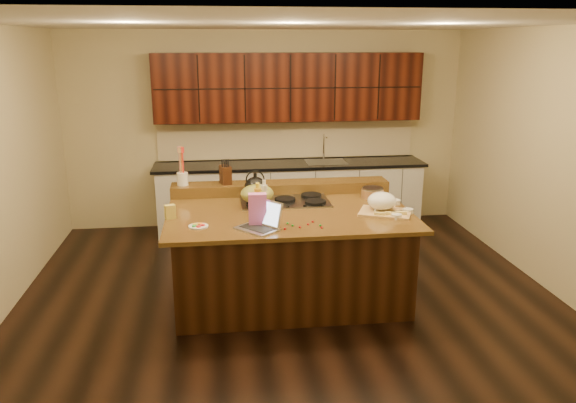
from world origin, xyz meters
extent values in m
cube|color=black|center=(0.00, 0.00, -0.01)|extent=(5.50, 5.00, 0.01)
cube|color=silver|center=(0.00, 0.00, 2.71)|extent=(5.50, 5.00, 0.01)
cube|color=#C4B889|center=(0.00, 2.50, 1.35)|extent=(5.50, 0.01, 2.70)
cube|color=#C4B889|center=(0.00, -2.50, 1.35)|extent=(5.50, 0.01, 2.70)
cube|color=#C4B889|center=(2.75, 0.00, 1.35)|extent=(0.01, 5.00, 2.70)
cube|color=black|center=(0.00, 0.00, 0.44)|extent=(2.22, 1.42, 0.88)
cube|color=black|center=(0.00, 0.00, 0.90)|extent=(2.40, 1.60, 0.04)
cube|color=black|center=(0.00, 0.70, 0.98)|extent=(2.40, 0.30, 0.12)
cube|color=gray|center=(0.00, 0.30, 0.93)|extent=(0.92, 0.52, 0.02)
cylinder|color=black|center=(-0.30, 0.43, 0.95)|extent=(0.22, 0.22, 0.03)
cylinder|color=black|center=(0.30, 0.43, 0.95)|extent=(0.22, 0.22, 0.03)
cylinder|color=black|center=(-0.30, 0.17, 0.95)|extent=(0.22, 0.22, 0.03)
cylinder|color=black|center=(0.30, 0.17, 0.95)|extent=(0.22, 0.22, 0.03)
cylinder|color=black|center=(0.00, 0.30, 0.95)|extent=(0.22, 0.22, 0.03)
cube|color=silver|center=(0.30, 2.17, 0.45)|extent=(3.60, 0.62, 0.90)
cube|color=black|center=(0.30, 2.17, 0.92)|extent=(3.70, 0.66, 0.04)
cube|color=gray|center=(0.80, 2.17, 0.94)|extent=(0.55, 0.42, 0.01)
cylinder|color=gray|center=(0.80, 2.35, 1.12)|extent=(0.02, 0.02, 0.36)
cube|color=black|center=(0.30, 2.32, 1.95)|extent=(3.60, 0.34, 0.90)
cube|color=#C4B889|center=(0.30, 2.48, 1.20)|extent=(3.60, 0.03, 0.50)
ellipsoid|color=black|center=(-0.30, 0.43, 1.07)|extent=(0.28, 0.28, 0.21)
ellipsoid|color=olive|center=(-0.30, 0.17, 1.06)|extent=(0.44, 0.44, 0.19)
cube|color=#B7B7BC|center=(-0.36, -0.55, 0.93)|extent=(0.42, 0.43, 0.02)
cube|color=black|center=(-0.36, -0.55, 0.94)|extent=(0.31, 0.32, 0.00)
cube|color=#B7B7BC|center=(-0.27, -0.47, 1.05)|extent=(0.29, 0.32, 0.23)
cube|color=silver|center=(-0.27, -0.48, 1.05)|extent=(0.26, 0.28, 0.20)
cylinder|color=gold|center=(-0.31, -0.11, 1.06)|extent=(0.09, 0.09, 0.27)
cylinder|color=silver|center=(-0.24, 0.08, 1.04)|extent=(0.07, 0.07, 0.25)
cube|color=tan|center=(0.92, -0.22, 0.93)|extent=(0.59, 0.52, 0.02)
ellipsoid|color=white|center=(0.91, -0.15, 1.03)|extent=(0.28, 0.28, 0.18)
cube|color=#EDD872|center=(0.84, -0.34, 0.96)|extent=(0.11, 0.03, 0.03)
cube|color=#EDD872|center=(0.94, -0.34, 0.96)|extent=(0.11, 0.03, 0.03)
cube|color=#EDD872|center=(1.05, -0.34, 0.96)|extent=(0.11, 0.03, 0.03)
cylinder|color=gray|center=(1.03, -0.24, 0.95)|extent=(0.19, 0.08, 0.01)
cylinder|color=white|center=(0.99, -0.39, 0.94)|extent=(0.13, 0.13, 0.04)
cylinder|color=white|center=(1.15, -0.24, 0.94)|extent=(0.10, 0.10, 0.04)
cylinder|color=white|center=(1.13, 0.10, 0.94)|extent=(0.12, 0.12, 0.04)
cylinder|color=#996B3F|center=(0.96, 0.37, 0.97)|extent=(0.32, 0.32, 0.09)
cone|color=silver|center=(0.85, -0.17, 0.96)|extent=(0.08, 0.08, 0.07)
cube|color=pink|center=(-0.34, -0.44, 1.07)|extent=(0.17, 0.09, 0.30)
cylinder|color=white|center=(-0.88, -0.40, 0.93)|extent=(0.22, 0.22, 0.01)
cube|color=gold|center=(-1.15, -0.11, 0.99)|extent=(0.11, 0.10, 0.13)
cylinder|color=white|center=(-1.07, 0.70, 1.11)|extent=(0.16, 0.16, 0.14)
cube|color=black|center=(-0.61, 0.70, 1.14)|extent=(0.14, 0.18, 0.20)
ellipsoid|color=red|center=(-0.11, -0.58, 0.93)|extent=(0.02, 0.02, 0.02)
ellipsoid|color=#198C26|center=(-0.07, -0.43, 0.93)|extent=(0.02, 0.02, 0.02)
ellipsoid|color=red|center=(0.12, -0.48, 0.93)|extent=(0.02, 0.02, 0.02)
ellipsoid|color=#198C26|center=(-0.25, -0.42, 0.93)|extent=(0.02, 0.02, 0.02)
ellipsoid|color=red|center=(0.03, -0.55, 0.93)|extent=(0.02, 0.02, 0.02)
ellipsoid|color=#198C26|center=(-0.03, -0.50, 0.93)|extent=(0.02, 0.02, 0.02)
ellipsoid|color=red|center=(0.22, -0.59, 0.93)|extent=(0.02, 0.02, 0.02)
ellipsoid|color=#198C26|center=(0.22, -0.53, 0.93)|extent=(0.02, 0.02, 0.02)
ellipsoid|color=red|center=(-0.18, -0.45, 0.93)|extent=(0.02, 0.02, 0.02)
ellipsoid|color=#198C26|center=(-0.21, -0.40, 0.93)|extent=(0.02, 0.02, 0.02)
ellipsoid|color=red|center=(0.17, -0.41, 0.93)|extent=(0.02, 0.02, 0.02)
ellipsoid|color=#198C26|center=(-0.25, -0.47, 0.93)|extent=(0.02, 0.02, 0.02)
ellipsoid|color=red|center=(-0.20, -0.55, 0.93)|extent=(0.02, 0.02, 0.02)
ellipsoid|color=#198C26|center=(-0.23, -0.46, 0.93)|extent=(0.02, 0.02, 0.02)
camera|label=1|loc=(-0.68, -5.30, 2.54)|focal=35.00mm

